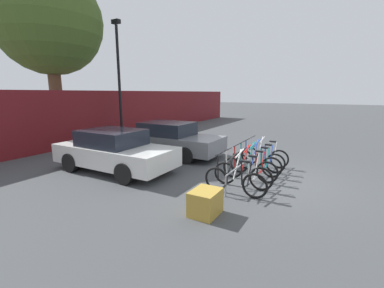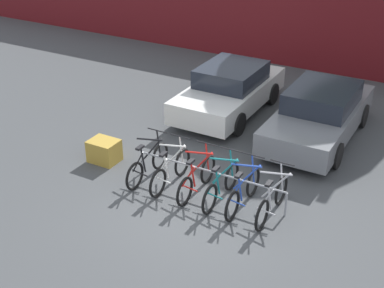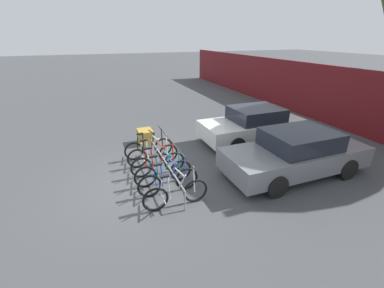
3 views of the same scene
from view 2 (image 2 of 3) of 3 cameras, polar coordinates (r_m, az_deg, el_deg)
name	(u,v)px [view 2 (image 2 of 3)]	position (r m, az deg, el deg)	size (l,w,h in m)	color
ground_plane	(199,209)	(11.35, 0.75, -6.96)	(120.00, 120.00, 0.00)	#424447
hoarding_wall	(334,34)	(18.95, 14.96, 11.23)	(36.00, 0.16, 2.72)	maroon
bike_rack	(210,174)	(11.63, 1.90, -3.19)	(3.58, 0.04, 0.57)	gray
bicycle_black	(148,164)	(12.25, -4.74, -2.13)	(0.68, 1.71, 1.05)	black
bicycle_white	(170,171)	(11.96, -2.31, -2.85)	(0.68, 1.71, 1.05)	black
bicycle_red	(197,178)	(11.67, 0.50, -3.67)	(0.68, 1.71, 1.05)	black
bicycle_teal	(221,185)	(11.44, 3.13, -4.43)	(0.68, 1.71, 1.05)	black
bicycle_blue	(243,192)	(11.26, 5.47, -5.10)	(0.68, 1.71, 1.05)	black
bicycle_silver	(272,200)	(11.07, 8.54, -5.96)	(0.68, 1.71, 1.05)	black
car_white	(230,90)	(15.47, 4.04, 5.79)	(1.91, 4.19, 1.40)	silver
car_grey	(320,114)	(14.31, 13.45, 3.17)	(1.91, 4.47, 1.40)	slate
cargo_crate	(104,151)	(13.14, -9.35, -0.73)	(0.70, 0.56, 0.55)	#B28C33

